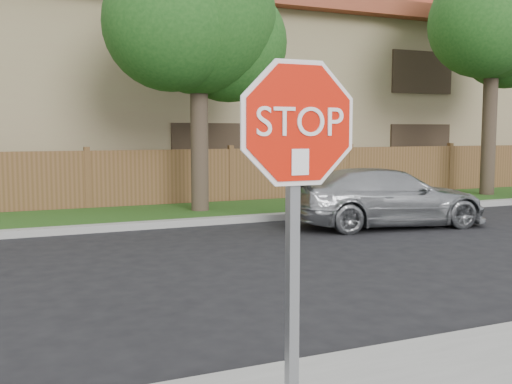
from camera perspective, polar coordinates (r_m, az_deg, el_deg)
name	(u,v)px	position (r m, az deg, el deg)	size (l,w,h in m)	color
ground	(281,372)	(5.48, 2.40, -16.77)	(90.00, 90.00, 0.00)	black
far_curb	(111,227)	(13.04, -13.64, -3.29)	(70.00, 0.30, 0.15)	gray
grass_strip	(98,218)	(14.65, -14.78, -2.39)	(70.00, 3.00, 0.12)	#1E4714
fence	(88,181)	(16.15, -15.75, 0.97)	(70.00, 0.12, 1.60)	brown
apartment_building	(61,89)	(21.70, -18.07, 9.31)	(35.20, 9.20, 7.20)	#97815E
tree_mid	(201,16)	(15.14, -5.29, 16.34)	(4.80, 3.90, 7.35)	#382B21
tree_right	(497,17)	(20.35, 21.99, 15.21)	(4.80, 3.90, 8.20)	#382B21
stop_sign	(297,179)	(3.46, 3.88, 1.24)	(1.01, 0.13, 2.55)	gray
sedan_right	(387,197)	(13.54, 12.36, -0.50)	(1.81, 4.44, 1.29)	#999C9F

